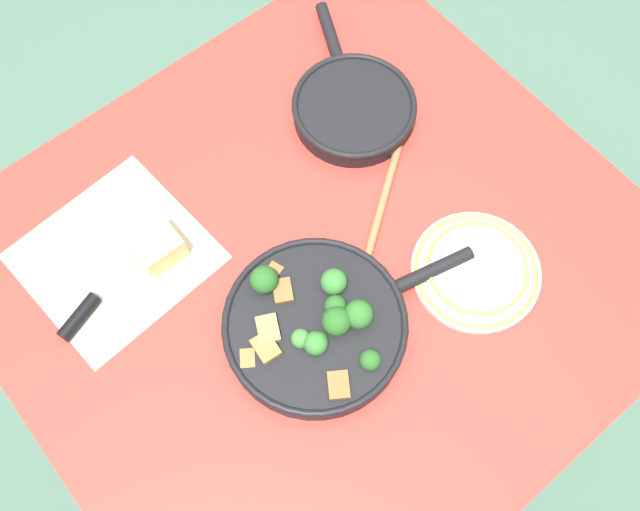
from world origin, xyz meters
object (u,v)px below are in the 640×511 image
cheese_block (158,247)px  skillet_broccoli (317,324)px  skillet_eggs (353,107)px  dinner_plate_stack (476,270)px  wooden_spoon (392,169)px  grater_knife (97,296)px

cheese_block → skillet_broccoli: bearing=-66.1°
skillet_eggs → dinner_plate_stack: size_ratio=1.57×
wooden_spoon → grater_knife: bearing=131.7°
cheese_block → dinner_plate_stack: cheese_block is taller
wooden_spoon → grater_knife: 0.55m
wooden_spoon → dinner_plate_stack: bearing=-129.9°
grater_knife → dinner_plate_stack: (0.52, -0.37, 0.00)m
dinner_plate_stack → grater_knife: bearing=144.6°
wooden_spoon → cheese_block: bearing=127.8°
cheese_block → skillet_eggs: bearing=0.9°
skillet_broccoli → skillet_eggs: bearing=54.8°
skillet_broccoli → skillet_eggs: (0.32, 0.28, -0.00)m
cheese_block → dinner_plate_stack: size_ratio=0.34×
skillet_eggs → cheese_block: 0.44m
cheese_block → dinner_plate_stack: bearing=-43.3°
cheese_block → grater_knife: bearing=180.0°
grater_knife → cheese_block: 0.13m
skillet_broccoli → dinner_plate_stack: bearing=-5.9°
grater_knife → wooden_spoon: bearing=-31.5°
dinner_plate_stack → skillet_eggs: bearing=82.6°
skillet_eggs → wooden_spoon: bearing=-165.3°
skillet_eggs → grater_knife: size_ratio=1.42×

